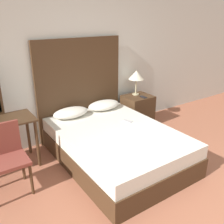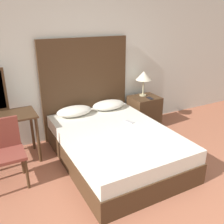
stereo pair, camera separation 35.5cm
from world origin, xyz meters
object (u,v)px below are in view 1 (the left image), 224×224
(nightstand, at_px, (137,111))
(chair, at_px, (5,154))
(bed, at_px, (116,145))
(phone_on_bed, at_px, (128,121))
(phone_on_nightstand, at_px, (143,97))
(table_lamp, at_px, (136,75))

(nightstand, bearing_deg, chair, -166.87)
(bed, bearing_deg, nightstand, 36.65)
(bed, bearing_deg, chair, 172.22)
(phone_on_bed, height_order, phone_on_nightstand, phone_on_nightstand)
(nightstand, relative_size, phone_on_nightstand, 3.85)
(nightstand, height_order, phone_on_nightstand, phone_on_nightstand)
(chair, bearing_deg, nightstand, 13.13)
(bed, distance_m, nightstand, 1.33)
(nightstand, xyz_separation_m, phone_on_nightstand, (0.03, -0.11, 0.30))
(phone_on_nightstand, xyz_separation_m, chair, (-2.56, -0.48, -0.11))
(chair, bearing_deg, phone_on_bed, -1.15)
(chair, bearing_deg, phone_on_nightstand, 10.57)
(bed, bearing_deg, table_lamp, 39.25)
(table_lamp, bearing_deg, nightstand, -99.38)
(phone_on_bed, bearing_deg, table_lamp, 44.05)
(bed, distance_m, table_lamp, 1.57)
(phone_on_bed, bearing_deg, bed, -154.01)
(nightstand, height_order, chair, chair)
(bed, bearing_deg, phone_on_bed, 25.99)
(bed, height_order, phone_on_nightstand, phone_on_nightstand)
(phone_on_bed, bearing_deg, nightstand, 40.81)
(bed, height_order, phone_on_bed, phone_on_bed)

